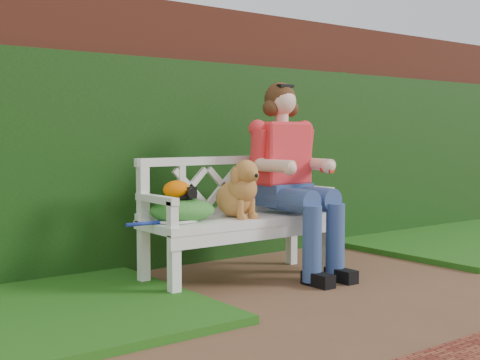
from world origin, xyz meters
TOP-DOWN VIEW (x-y plane):
  - ground at (0.00, 0.00)m, footprint 60.00×60.00m
  - brick_wall at (0.00, 1.90)m, footprint 10.00×0.30m
  - ivy_hedge at (0.00, 1.68)m, footprint 10.00×0.18m
  - grass_right at (2.40, 0.90)m, footprint 2.60×2.00m
  - garden_bench at (-0.50, 0.88)m, footprint 1.64×0.78m
  - seated_woman at (-0.07, 0.86)m, footprint 0.76×0.94m
  - dog at (-0.56, 0.84)m, footprint 0.37×0.45m
  - tennis_racket at (-1.09, 0.86)m, footprint 0.61×0.45m
  - green_bag at (-1.00, 0.89)m, footprint 0.54×0.46m
  - camera_item at (-0.99, 0.86)m, footprint 0.14×0.11m
  - baseball_glove at (-1.05, 0.88)m, footprint 0.23×0.20m

SIDE VIEW (x-z plane):
  - ground at x=0.00m, z-range 0.00..0.00m
  - grass_right at x=2.40m, z-range 0.00..0.05m
  - garden_bench at x=-0.50m, z-range 0.00..0.48m
  - tennis_racket at x=-1.09m, z-range 0.48..0.51m
  - green_bag at x=-1.00m, z-range 0.48..0.64m
  - camera_item at x=-0.99m, z-range 0.64..0.72m
  - dog at x=-0.56m, z-range 0.48..0.91m
  - baseball_glove at x=-1.05m, z-range 0.64..0.77m
  - seated_woman at x=-0.07m, z-range 0.00..1.52m
  - ivy_hedge at x=0.00m, z-range 0.00..1.70m
  - brick_wall at x=0.00m, z-range 0.00..2.20m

